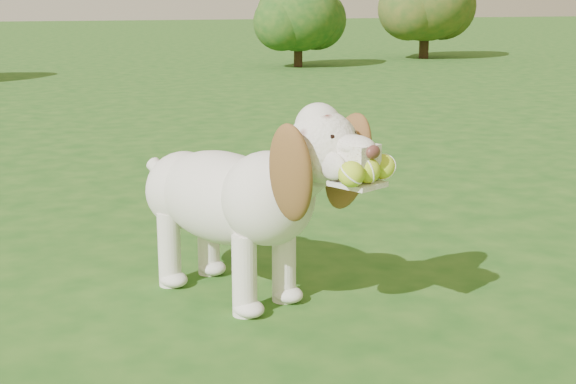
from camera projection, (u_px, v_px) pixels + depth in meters
name	position (u px, v px, depth m)	size (l,w,h in m)	color
ground	(195.00, 284.00, 3.12)	(80.00, 80.00, 0.00)	#1A4B15
dog	(241.00, 193.00, 2.87)	(0.72, 1.11, 0.76)	white
shrub_d	(298.00, 15.00, 12.87)	(1.35, 1.35, 1.40)	#382314
shrub_f	(426.00, 1.00, 14.69)	(1.71, 1.71, 1.77)	#382314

